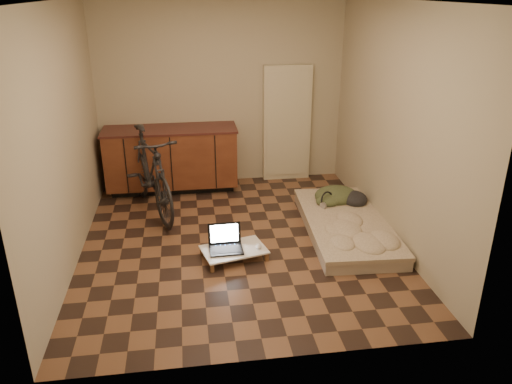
{
  "coord_description": "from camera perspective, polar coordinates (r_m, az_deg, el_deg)",
  "views": [
    {
      "loc": [
        -0.53,
        -5.09,
        2.72
      ],
      "look_at": [
        0.22,
        0.11,
        0.55
      ],
      "focal_mm": 35.0,
      "sensor_mm": 36.0,
      "label": 1
    }
  ],
  "objects": [
    {
      "name": "room_shell",
      "position": [
        5.31,
        -2.24,
        6.9
      ],
      "size": [
        3.5,
        4.0,
        2.6
      ],
      "color": "brown",
      "rests_on": "ground"
    },
    {
      "name": "mouse",
      "position": [
        5.41,
        0.29,
        -6.21
      ],
      "size": [
        0.08,
        0.12,
        0.04
      ],
      "primitive_type": "ellipsoid",
      "rotation": [
        0.0,
        0.0,
        -0.2
      ],
      "color": "silver",
      "rests_on": "lap_desk"
    },
    {
      "name": "clothing_pile",
      "position": [
        6.5,
        9.71,
        0.1
      ],
      "size": [
        0.62,
        0.52,
        0.24
      ],
      "primitive_type": null,
      "rotation": [
        0.0,
        0.0,
        -0.06
      ],
      "color": "#394427",
      "rests_on": "futon"
    },
    {
      "name": "laptop",
      "position": [
        5.39,
        -3.5,
        -5.96
      ],
      "size": [
        0.36,
        0.33,
        0.24
      ],
      "rotation": [
        0.0,
        0.0,
        0.02
      ],
      "color": "black",
      "rests_on": "lap_desk"
    },
    {
      "name": "bicycle",
      "position": [
        6.44,
        -12.06,
        2.69
      ],
      "size": [
        1.1,
        1.92,
        1.19
      ],
      "primitive_type": "imported",
      "rotation": [
        0.0,
        0.0,
        0.33
      ],
      "color": "black",
      "rests_on": "ground"
    },
    {
      "name": "headphones",
      "position": [
        6.31,
        8.13,
        -0.84
      ],
      "size": [
        0.33,
        0.33,
        0.16
      ],
      "primitive_type": null,
      "rotation": [
        0.0,
        0.0,
        0.59
      ],
      "color": "black",
      "rests_on": "futon"
    },
    {
      "name": "cabinets",
      "position": [
        7.16,
        -9.61,
        3.77
      ],
      "size": [
        1.84,
        0.62,
        0.91
      ],
      "color": "black",
      "rests_on": "ground"
    },
    {
      "name": "lap_desk",
      "position": [
        5.4,
        -2.54,
        -6.64
      ],
      "size": [
        0.75,
        0.58,
        0.11
      ],
      "rotation": [
        0.0,
        0.0,
        0.24
      ],
      "color": "brown",
      "rests_on": "ground"
    },
    {
      "name": "appliance_panel",
      "position": [
        7.42,
        3.55,
        7.8
      ],
      "size": [
        0.7,
        0.1,
        1.7
      ],
      "primitive_type": "cube",
      "color": "beige",
      "rests_on": "ground"
    },
    {
      "name": "futon",
      "position": [
        6.06,
        10.22,
        -3.74
      ],
      "size": [
        1.04,
        2.0,
        0.17
      ],
      "rotation": [
        0.0,
        0.0,
        -0.06
      ],
      "color": "#B0A18D",
      "rests_on": "ground"
    }
  ]
}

